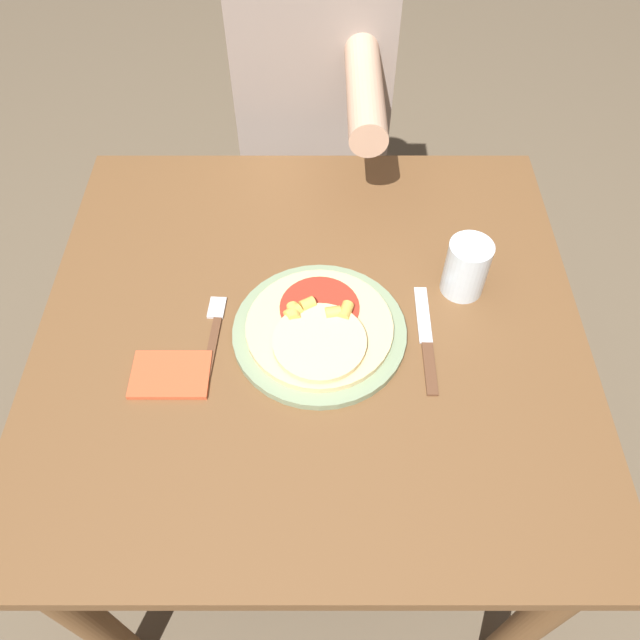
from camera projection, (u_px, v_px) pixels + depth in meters
ground_plane at (315, 493)px, 1.66m from camera, size 8.00×8.00×0.00m
dining_table at (312, 363)px, 1.16m from camera, size 0.93×0.90×0.75m
plate at (320, 332)px, 1.04m from camera, size 0.29×0.29×0.01m
pizza at (320, 328)px, 1.03m from camera, size 0.25×0.25×0.04m
fork at (214, 332)px, 1.05m from camera, size 0.03×0.18×0.00m
knife at (427, 340)px, 1.04m from camera, size 0.02×0.22×0.00m
drinking_glass at (467, 268)px, 1.07m from camera, size 0.08×0.08×0.11m
napkin at (171, 374)px, 1.00m from camera, size 0.13×0.09×0.01m
person_diner at (314, 111)px, 1.49m from camera, size 0.35×0.52×1.24m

